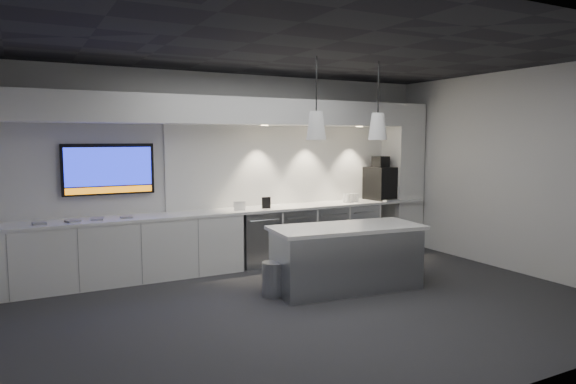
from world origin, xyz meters
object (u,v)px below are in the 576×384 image
wall_tv (109,169)px  bin (274,279)px  island (346,257)px  coffee_machine (380,182)px

wall_tv → bin: size_ratio=2.87×
island → bin: size_ratio=4.79×
wall_tv → coffee_machine: size_ratio=1.62×
wall_tv → island: size_ratio=0.60×
wall_tv → island: wall_tv is taller
wall_tv → bin: 2.84m
wall_tv → island: 3.53m
island → bin: 1.02m
wall_tv → bin: wall_tv is taller
bin → coffee_machine: size_ratio=0.56×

